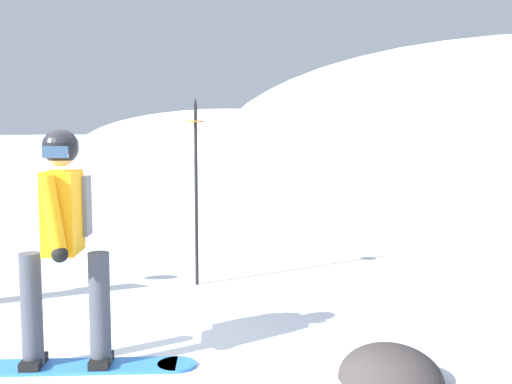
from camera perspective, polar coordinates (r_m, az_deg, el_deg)
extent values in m
plane|color=white|center=(4.81, -17.57, -15.22)|extent=(300.00, 300.00, 0.00)
ellipsoid|color=white|center=(38.52, 22.79, 2.88)|extent=(35.89, 32.30, 13.57)
ellipsoid|color=white|center=(57.36, -2.56, 4.17)|extent=(28.61, 25.75, 7.24)
cube|color=blue|center=(4.75, -17.21, -15.35)|extent=(1.49, 1.03, 0.02)
cylinder|color=blue|center=(4.62, -7.44, -15.74)|extent=(0.28, 0.28, 0.02)
cube|color=black|center=(4.68, -14.28, -15.04)|extent=(0.25, 0.29, 0.06)
cube|color=black|center=(4.80, -20.10, -14.69)|extent=(0.25, 0.29, 0.06)
cylinder|color=#3D424C|center=(4.56, -14.40, -10.57)|extent=(0.15, 0.15, 0.82)
cylinder|color=#3D424C|center=(4.68, -20.26, -10.32)|extent=(0.15, 0.15, 0.82)
cube|color=#F4A314|center=(4.47, -17.65, -1.81)|extent=(0.37, 0.42, 0.58)
cylinder|color=#F4A314|center=(4.69, -16.93, -1.43)|extent=(0.20, 0.18, 0.57)
cylinder|color=#F4A314|center=(4.25, -18.44, -2.22)|extent=(0.20, 0.18, 0.57)
sphere|color=black|center=(4.74, -16.31, -4.40)|extent=(0.11, 0.11, 0.11)
sphere|color=black|center=(4.26, -17.88, -5.59)|extent=(0.11, 0.11, 0.11)
cube|color=slate|center=(4.66, -17.03, -1.24)|extent=(0.33, 0.30, 0.44)
cube|color=slate|center=(4.77, -16.70, -2.04)|extent=(0.20, 0.15, 0.20)
sphere|color=beige|center=(4.44, -17.82, 3.64)|extent=(0.21, 0.21, 0.21)
sphere|color=black|center=(4.44, -17.83, 4.03)|extent=(0.25, 0.25, 0.25)
cube|color=navy|center=(4.31, -18.27, 3.57)|extent=(0.16, 0.11, 0.08)
cylinder|color=black|center=(6.67, -5.62, -0.36)|extent=(0.04, 0.04, 1.98)
cylinder|color=orange|center=(6.63, -5.69, 6.60)|extent=(0.20, 0.20, 0.02)
cone|color=black|center=(6.64, -5.71, 8.49)|extent=(0.04, 0.04, 0.08)
ellipsoid|color=#383333|center=(4.44, 12.47, -16.90)|extent=(0.73, 0.62, 0.51)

